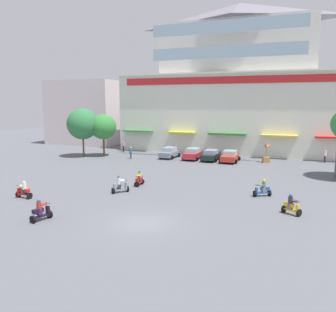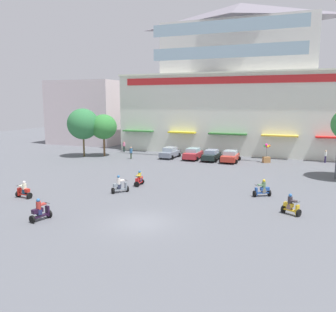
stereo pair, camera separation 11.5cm
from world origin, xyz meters
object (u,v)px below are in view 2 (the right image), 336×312
(scooter_rider_1, at_px, (40,211))
(scooter_rider_2, at_px, (24,191))
(plaza_tree_2, at_px, (83,124))
(pedestrian_0, at_px, (124,146))
(balloon_vendor_cart, at_px, (267,154))
(parked_car_1, at_px, (193,154))
(scooter_rider_3, at_px, (291,206))
(scooter_rider_4, at_px, (262,189))
(pedestrian_3, at_px, (131,152))
(scooter_rider_5, at_px, (139,179))
(parked_car_0, at_px, (170,153))
(parked_car_2, at_px, (212,155))
(scooter_rider_0, at_px, (120,185))
(pedestrian_2, at_px, (325,155))
(parked_car_3, at_px, (230,156))
(plaza_tree_0, at_px, (104,127))

(scooter_rider_1, distance_m, scooter_rider_2, 6.38)
(plaza_tree_2, xyz_separation_m, scooter_rider_1, (12.90, -23.91, -4.04))
(pedestrian_0, xyz_separation_m, balloon_vendor_cart, (21.92, -2.11, 0.16))
(parked_car_1, bearing_deg, scooter_rider_3, -56.46)
(scooter_rider_4, xyz_separation_m, pedestrian_3, (-18.90, 13.08, 0.36))
(scooter_rider_2, height_order, scooter_rider_5, scooter_rider_2)
(plaza_tree_2, bearing_deg, scooter_rider_1, -61.65)
(parked_car_0, relative_size, parked_car_1, 1.04)
(parked_car_0, distance_m, scooter_rider_1, 27.15)
(scooter_rider_1, bearing_deg, pedestrian_3, 102.93)
(scooter_rider_2, bearing_deg, scooter_rider_3, 9.30)
(plaza_tree_2, height_order, parked_car_0, plaza_tree_2)
(parked_car_2, height_order, pedestrian_0, pedestrian_0)
(parked_car_1, relative_size, scooter_rider_1, 2.51)
(scooter_rider_2, relative_size, scooter_rider_5, 1.01)
(scooter_rider_0, bearing_deg, pedestrian_0, 117.17)
(pedestrian_0, height_order, pedestrian_2, pedestrian_2)
(scooter_rider_0, distance_m, scooter_rider_1, 8.31)
(parked_car_3, height_order, scooter_rider_1, scooter_rider_1)
(parked_car_3, xyz_separation_m, scooter_rider_2, (-12.72, -23.02, -0.16))
(balloon_vendor_cart, bearing_deg, parked_car_1, -173.78)
(balloon_vendor_cart, bearing_deg, scooter_rider_4, -86.09)
(scooter_rider_3, xyz_separation_m, scooter_rider_4, (-2.34, 4.08, -0.02))
(scooter_rider_5, bearing_deg, parked_car_0, 100.20)
(parked_car_0, relative_size, pedestrian_0, 2.45)
(plaza_tree_2, distance_m, scooter_rider_5, 20.11)
(pedestrian_3, bearing_deg, parked_car_2, 13.34)
(parked_car_2, bearing_deg, pedestrian_3, -166.66)
(parked_car_3, xyz_separation_m, pedestrian_3, (-13.27, -2.47, 0.20))
(scooter_rider_2, bearing_deg, plaza_tree_0, 103.93)
(scooter_rider_3, bearing_deg, scooter_rider_4, 119.86)
(pedestrian_0, bearing_deg, scooter_rider_3, -42.05)
(parked_car_0, distance_m, parked_car_3, 8.53)
(plaza_tree_0, bearing_deg, scooter_rider_2, -76.07)
(plaza_tree_0, bearing_deg, scooter_rider_3, -34.72)
(pedestrian_0, bearing_deg, scooter_rider_2, -79.85)
(parked_car_3, xyz_separation_m, pedestrian_0, (-17.43, 3.27, 0.18))
(pedestrian_3, bearing_deg, balloon_vendor_cart, 11.57)
(scooter_rider_2, bearing_deg, plaza_tree_2, 111.38)
(parked_car_1, relative_size, pedestrian_0, 2.35)
(parked_car_0, bearing_deg, pedestrian_3, -150.33)
(parked_car_2, bearing_deg, scooter_rider_4, -62.46)
(parked_car_0, bearing_deg, scooter_rider_4, -48.11)
(parked_car_2, xyz_separation_m, scooter_rider_2, (-10.20, -23.10, -0.14))
(pedestrian_3, bearing_deg, scooter_rider_1, -77.07)
(plaza_tree_2, xyz_separation_m, scooter_rider_0, (14.43, -15.74, -4.05))
(parked_car_1, distance_m, scooter_rider_0, 18.88)
(scooter_rider_2, bearing_deg, parked_car_2, 66.17)
(parked_car_1, bearing_deg, scooter_rider_5, -91.85)
(scooter_rider_0, height_order, scooter_rider_5, scooter_rider_0)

